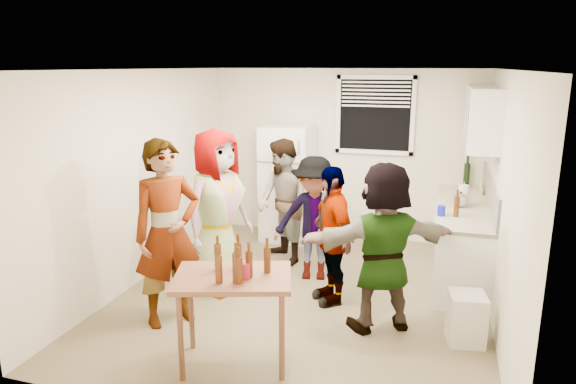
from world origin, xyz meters
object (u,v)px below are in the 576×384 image
(serving_table, at_px, (235,362))
(guest_orange, at_px, (379,326))
(trash_bin, at_px, (466,317))
(refrigerator, at_px, (288,183))
(guest_stripe, at_px, (173,320))
(wine_bottle, at_px, (466,187))
(red_cup, at_px, (244,278))
(blue_cup, at_px, (441,216))
(guest_grey, at_px, (220,288))
(guest_back_left, at_px, (283,261))
(kettle, at_px, (460,207))
(beer_bottle_counter, at_px, (456,216))
(beer_bottle_table, at_px, (237,282))
(guest_back_right, at_px, (314,277))
(guest_black, at_px, (330,300))

(serving_table, xyz_separation_m, guest_orange, (1.14, 1.02, 0.00))
(trash_bin, xyz_separation_m, serving_table, (-1.94, -0.96, -0.25))
(refrigerator, distance_m, trash_bin, 3.50)
(guest_stripe, relative_size, guest_orange, 1.11)
(wine_bottle, bearing_deg, serving_table, -118.43)
(guest_orange, bearing_deg, red_cup, 16.88)
(blue_cup, distance_m, guest_grey, 2.68)
(serving_table, bearing_deg, guest_back_left, 97.37)
(refrigerator, bearing_deg, kettle, -19.14)
(blue_cup, height_order, trash_bin, blue_cup)
(wine_bottle, bearing_deg, beer_bottle_counter, -95.58)
(red_cup, relative_size, guest_orange, 0.08)
(beer_bottle_table, bearing_deg, wine_bottle, 63.42)
(beer_bottle_counter, xyz_separation_m, trash_bin, (0.13, -1.13, -0.65))
(beer_bottle_counter, xyz_separation_m, guest_orange, (-0.68, -1.08, -0.90))
(trash_bin, bearing_deg, kettle, 92.75)
(wine_bottle, relative_size, serving_table, 0.34)
(guest_grey, distance_m, guest_back_right, 1.16)
(beer_bottle_table, height_order, guest_stripe, beer_bottle_table)
(wine_bottle, relative_size, guest_back_right, 0.22)
(blue_cup, relative_size, red_cup, 0.89)
(serving_table, distance_m, guest_back_right, 2.03)
(blue_cup, xyz_separation_m, trash_bin, (0.29, -1.11, -0.65))
(kettle, distance_m, serving_table, 3.27)
(trash_bin, distance_m, guest_back_right, 2.05)
(guest_back_left, bearing_deg, trash_bin, 13.73)
(wine_bottle, height_order, beer_bottle_counter, wine_bottle)
(blue_cup, height_order, red_cup, blue_cup)
(guest_black, bearing_deg, blue_cup, 85.96)
(beer_bottle_counter, bearing_deg, guest_back_left, 171.66)
(guest_back_left, bearing_deg, guest_stripe, -61.35)
(refrigerator, bearing_deg, guest_grey, -96.89)
(wine_bottle, height_order, guest_back_right, wine_bottle)
(guest_grey, relative_size, guest_back_right, 1.24)
(serving_table, xyz_separation_m, guest_stripe, (-0.91, 0.53, 0.00))
(trash_bin, bearing_deg, beer_bottle_counter, 96.32)
(kettle, distance_m, guest_stripe, 3.54)
(refrigerator, distance_m, wine_bottle, 2.51)
(kettle, bearing_deg, guest_grey, -156.60)
(beer_bottle_table, bearing_deg, trash_bin, 30.33)
(refrigerator, height_order, red_cup, refrigerator)
(red_cup, bearing_deg, serving_table, 170.38)
(refrigerator, bearing_deg, serving_table, -80.95)
(serving_table, height_order, guest_orange, serving_table)
(guest_back_right, bearing_deg, wine_bottle, 32.41)
(guest_grey, bearing_deg, guest_stripe, -168.51)
(serving_table, xyz_separation_m, guest_grey, (-0.77, 1.40, 0.00))
(wine_bottle, xyz_separation_m, guest_orange, (-0.83, -2.61, -0.90))
(beer_bottle_counter, distance_m, guest_black, 1.69)
(red_cup, relative_size, guest_stripe, 0.07)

